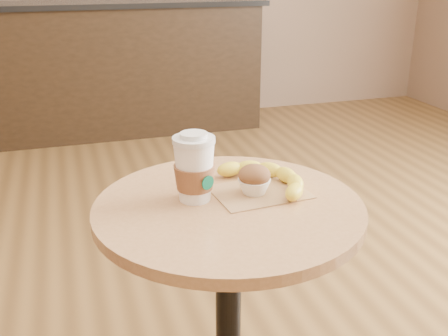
{
  "coord_description": "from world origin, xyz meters",
  "views": [
    {
      "loc": [
        -0.46,
        -1.12,
        1.32
      ],
      "look_at": [
        -0.09,
        0.06,
        0.83
      ],
      "focal_mm": 42.0,
      "sensor_mm": 36.0,
      "label": 1
    }
  ],
  "objects_px": {
    "muffin": "(254,179)",
    "coffee_cup": "(194,170)",
    "banana": "(265,179)",
    "cafe_table": "(228,278)"
  },
  "relations": [
    {
      "from": "cafe_table",
      "to": "muffin",
      "type": "bearing_deg",
      "value": 22.95
    },
    {
      "from": "coffee_cup",
      "to": "muffin",
      "type": "distance_m",
      "value": 0.16
    },
    {
      "from": "muffin",
      "to": "banana",
      "type": "distance_m",
      "value": 0.06
    },
    {
      "from": "cafe_table",
      "to": "coffee_cup",
      "type": "distance_m",
      "value": 0.32
    },
    {
      "from": "coffee_cup",
      "to": "banana",
      "type": "relative_size",
      "value": 0.65
    },
    {
      "from": "coffee_cup",
      "to": "muffin",
      "type": "xyz_separation_m",
      "value": [
        0.16,
        -0.01,
        -0.04
      ]
    },
    {
      "from": "coffee_cup",
      "to": "banana",
      "type": "distance_m",
      "value": 0.21
    },
    {
      "from": "muffin",
      "to": "coffee_cup",
      "type": "bearing_deg",
      "value": 175.4
    },
    {
      "from": "muffin",
      "to": "cafe_table",
      "type": "bearing_deg",
      "value": -157.05
    },
    {
      "from": "coffee_cup",
      "to": "muffin",
      "type": "relative_size",
      "value": 2.06
    }
  ]
}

